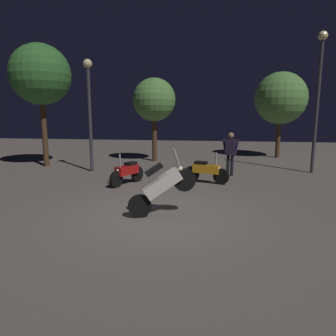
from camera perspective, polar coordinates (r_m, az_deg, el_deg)
name	(u,v)px	position (r m, az deg, el deg)	size (l,w,h in m)	color
ground_plane	(157,215)	(7.73, -2.11, -8.56)	(40.00, 40.00, 0.00)	#605951
motorcycle_white_foreground	(162,186)	(7.47, -1.10, -3.28)	(1.59, 0.68, 1.63)	black
motorcycle_orange_parked_left	(206,171)	(11.09, 6.97, -0.50)	(1.60, 0.63, 1.11)	black
motorcycle_red_parked_right	(127,172)	(10.88, -7.48, -0.72)	(0.81, 1.54, 1.11)	black
person_rider_beside	(230,150)	(12.44, 11.35, 3.24)	(0.66, 0.33, 1.70)	black
streetlamp_near	(89,101)	(13.43, -14.22, 11.86)	(0.36, 0.36, 4.58)	#38383D
streetlamp_far	(319,86)	(14.06, 25.84, 13.28)	(0.36, 0.36, 5.55)	#38383D
tree_left_bg	(40,75)	(15.43, -22.30, 15.45)	(2.65, 2.65, 5.44)	#4C331E
tree_center_bg	(154,100)	(15.88, -2.54, 12.28)	(2.14, 2.14, 4.15)	#4C331E
tree_right_bg	(281,98)	(18.14, 19.90, 11.88)	(2.77, 2.77, 4.59)	#4C331E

